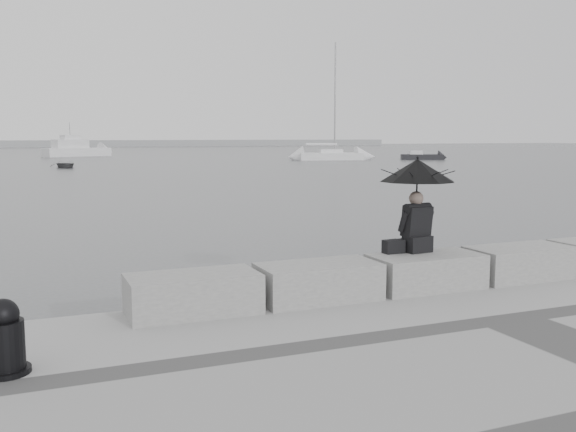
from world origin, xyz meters
name	(u,v)px	position (x,y,z in m)	size (l,w,h in m)	color
ground	(407,315)	(0.00, 0.00, 0.00)	(360.00, 360.00, 0.00)	#47494C
stone_block_far_left	(193,294)	(-3.40, -0.45, 0.75)	(1.60, 0.80, 0.50)	slate
stone_block_left	(318,282)	(-1.70, -0.45, 0.75)	(1.60, 0.80, 0.50)	slate
stone_block_centre	(426,272)	(0.00, -0.45, 0.75)	(1.60, 0.80, 0.50)	slate
stone_block_right	(519,263)	(1.70, -0.45, 0.75)	(1.60, 0.80, 0.50)	slate
seated_person	(417,184)	(-0.01, -0.19, 1.99)	(1.09, 1.09, 1.39)	black
bag	(393,247)	(-0.38, -0.17, 1.10)	(0.30, 0.17, 0.19)	black
mooring_bollard	(4,342)	(-5.49, -1.76, 0.80)	(0.45, 0.45, 0.71)	black
distant_landmass	(8,144)	(-8.14, 154.51, 0.90)	(180.00, 8.00, 2.80)	gray
sailboat_right	(331,155)	(26.49, 56.26, 0.53)	(7.46, 4.02, 12.90)	white
motor_cruiser	(77,149)	(1.42, 80.54, 0.89)	(8.90, 5.57, 4.50)	white
small_motorboat	(422,157)	(36.57, 53.36, 0.32)	(4.88, 3.40, 1.10)	black
dinghy	(65,165)	(-1.93, 49.13, 0.26)	(3.10, 1.31, 0.53)	slate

